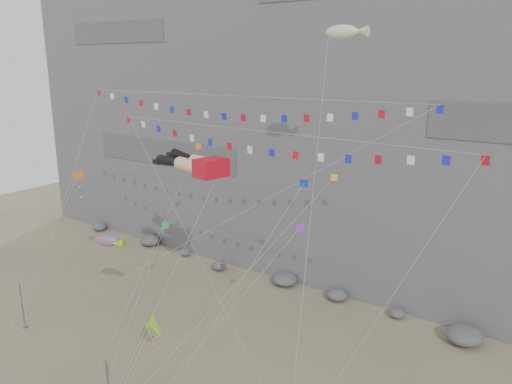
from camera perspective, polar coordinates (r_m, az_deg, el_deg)
ground at (r=41.33m, az=-9.92°, el=-18.65°), size 120.00×120.00×0.00m
cliff at (r=61.34m, az=11.41°, el=16.67°), size 80.00×28.00×50.00m
talus_boulders at (r=52.77m, az=3.32°, el=-9.95°), size 60.00×3.00×1.20m
anchor_pole_left at (r=48.72m, az=-25.15°, el=-11.68°), size 0.12×0.12×4.16m
legs_kite at (r=40.76m, az=-7.07°, el=3.23°), size 8.74×15.91×19.80m
flag_banner_upper at (r=39.96m, az=-2.65°, el=10.90°), size 31.50×12.38×27.08m
flag_banner_lower at (r=35.88m, az=0.55°, el=6.96°), size 30.39×8.59×20.66m
harlequin_kite at (r=47.32m, az=-19.68°, el=1.72°), size 1.94×8.56×14.85m
fish_windsock at (r=44.17m, az=-16.58°, el=-5.36°), size 8.69×5.53×11.26m
delta_kite at (r=35.55m, az=-11.83°, el=-14.87°), size 2.13×5.96×7.64m
blimp_windsock at (r=37.55m, az=9.77°, el=17.46°), size 5.57×13.28×27.83m
small_kite_a at (r=44.87m, az=-6.84°, el=4.73°), size 3.22×15.81×21.64m
small_kite_b at (r=33.45m, az=4.71°, el=-4.49°), size 7.26×8.80×15.82m
small_kite_c at (r=41.00m, az=-10.42°, el=-4.02°), size 4.20×11.29×14.79m
small_kite_d at (r=36.03m, az=8.26°, el=0.94°), size 8.59×15.40×22.21m
small_kite_e at (r=30.77m, az=5.10°, el=0.37°), size 7.36×7.70×18.15m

